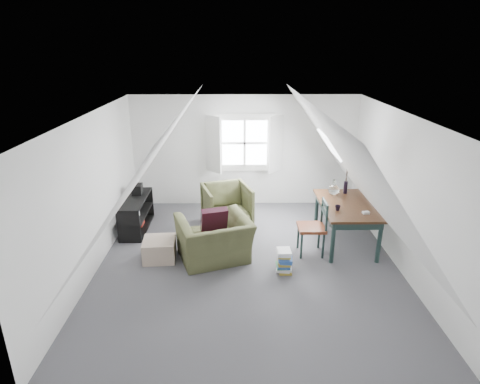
{
  "coord_description": "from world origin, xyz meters",
  "views": [
    {
      "loc": [
        -0.2,
        -5.99,
        3.51
      ],
      "look_at": [
        -0.13,
        0.6,
        1.07
      ],
      "focal_mm": 30.0,
      "sensor_mm": 36.0,
      "label": 1
    }
  ],
  "objects_px": {
    "armchair_near": "(215,259)",
    "ottoman": "(160,249)",
    "armchair_far": "(227,224)",
    "dining_table": "(347,209)",
    "dining_chair_far": "(338,205)",
    "magazine_stack": "(284,261)",
    "media_shelf": "(136,216)",
    "dining_chair_near": "(314,227)"
  },
  "relations": [
    {
      "from": "dining_table",
      "to": "dining_chair_far",
      "type": "xyz_separation_m",
      "value": [
        0.07,
        0.85,
        -0.28
      ]
    },
    {
      "from": "armchair_far",
      "to": "ottoman",
      "type": "xyz_separation_m",
      "value": [
        -1.14,
        -1.42,
        0.18
      ]
    },
    {
      "from": "ottoman",
      "to": "magazine_stack",
      "type": "relative_size",
      "value": 1.42
    },
    {
      "from": "media_shelf",
      "to": "magazine_stack",
      "type": "distance_m",
      "value": 3.22
    },
    {
      "from": "armchair_far",
      "to": "ottoman",
      "type": "bearing_deg",
      "value": -145.85
    },
    {
      "from": "dining_chair_far",
      "to": "magazine_stack",
      "type": "height_order",
      "value": "dining_chair_far"
    },
    {
      "from": "ottoman",
      "to": "dining_chair_far",
      "type": "relative_size",
      "value": 0.68
    },
    {
      "from": "armchair_far",
      "to": "dining_chair_near",
      "type": "xyz_separation_m",
      "value": [
        1.54,
        -1.25,
        0.52
      ]
    },
    {
      "from": "armchair_far",
      "to": "media_shelf",
      "type": "bearing_deg",
      "value": 170.65
    },
    {
      "from": "dining_chair_far",
      "to": "magazine_stack",
      "type": "relative_size",
      "value": 2.08
    },
    {
      "from": "dining_chair_far",
      "to": "dining_chair_near",
      "type": "distance_m",
      "value": 1.43
    },
    {
      "from": "magazine_stack",
      "to": "armchair_far",
      "type": "bearing_deg",
      "value": 117.49
    },
    {
      "from": "armchair_far",
      "to": "dining_table",
      "type": "bearing_deg",
      "value": -38.8
    },
    {
      "from": "armchair_near",
      "to": "ottoman",
      "type": "bearing_deg",
      "value": -21.33
    },
    {
      "from": "armchair_far",
      "to": "dining_chair_far",
      "type": "relative_size",
      "value": 1.16
    },
    {
      "from": "armchair_near",
      "to": "media_shelf",
      "type": "relative_size",
      "value": 0.91
    },
    {
      "from": "ottoman",
      "to": "magazine_stack",
      "type": "height_order",
      "value": "magazine_stack"
    },
    {
      "from": "armchair_near",
      "to": "dining_chair_near",
      "type": "relative_size",
      "value": 1.18
    },
    {
      "from": "dining_table",
      "to": "dining_chair_near",
      "type": "height_order",
      "value": "dining_chair_near"
    },
    {
      "from": "armchair_near",
      "to": "ottoman",
      "type": "relative_size",
      "value": 2.17
    },
    {
      "from": "dining_chair_far",
      "to": "dining_chair_near",
      "type": "bearing_deg",
      "value": 38.7
    },
    {
      "from": "media_shelf",
      "to": "magazine_stack",
      "type": "relative_size",
      "value": 3.37
    },
    {
      "from": "ottoman",
      "to": "dining_chair_far",
      "type": "height_order",
      "value": "dining_chair_far"
    },
    {
      "from": "ottoman",
      "to": "armchair_near",
      "type": "bearing_deg",
      "value": -2.0
    },
    {
      "from": "armchair_near",
      "to": "armchair_far",
      "type": "distance_m",
      "value": 1.46
    },
    {
      "from": "dining_chair_near",
      "to": "dining_chair_far",
      "type": "bearing_deg",
      "value": 161.83
    },
    {
      "from": "ottoman",
      "to": "dining_table",
      "type": "distance_m",
      "value": 3.42
    },
    {
      "from": "armchair_far",
      "to": "dining_chair_near",
      "type": "relative_size",
      "value": 0.93
    },
    {
      "from": "dining_chair_near",
      "to": "magazine_stack",
      "type": "height_order",
      "value": "dining_chair_near"
    },
    {
      "from": "ottoman",
      "to": "media_shelf",
      "type": "bearing_deg",
      "value": 119.69
    },
    {
      "from": "armchair_near",
      "to": "dining_table",
      "type": "distance_m",
      "value": 2.56
    },
    {
      "from": "armchair_near",
      "to": "dining_chair_near",
      "type": "bearing_deg",
      "value": 167.35
    },
    {
      "from": "armchair_near",
      "to": "dining_chair_far",
      "type": "xyz_separation_m",
      "value": [
        2.46,
        1.43,
        0.41
      ]
    },
    {
      "from": "ottoman",
      "to": "media_shelf",
      "type": "height_order",
      "value": "media_shelf"
    },
    {
      "from": "dining_chair_near",
      "to": "media_shelf",
      "type": "distance_m",
      "value": 3.5
    },
    {
      "from": "armchair_near",
      "to": "magazine_stack",
      "type": "relative_size",
      "value": 3.07
    },
    {
      "from": "armchair_near",
      "to": "magazine_stack",
      "type": "height_order",
      "value": "same"
    },
    {
      "from": "armchair_far",
      "to": "dining_chair_near",
      "type": "distance_m",
      "value": 2.05
    },
    {
      "from": "dining_table",
      "to": "magazine_stack",
      "type": "distance_m",
      "value": 1.66
    },
    {
      "from": "armchair_near",
      "to": "armchair_far",
      "type": "height_order",
      "value": "armchair_far"
    },
    {
      "from": "armchair_near",
      "to": "dining_chair_far",
      "type": "relative_size",
      "value": 1.47
    },
    {
      "from": "dining_chair_far",
      "to": "media_shelf",
      "type": "relative_size",
      "value": 0.62
    }
  ]
}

